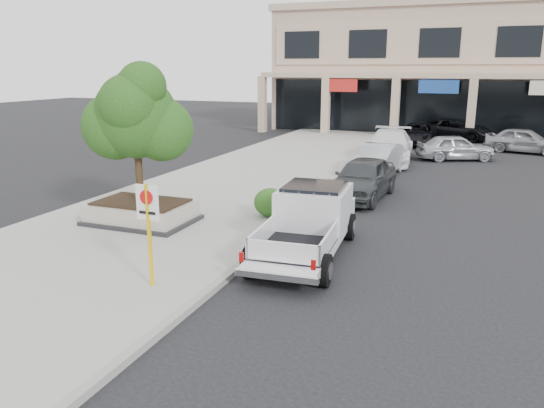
% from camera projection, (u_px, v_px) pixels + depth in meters
% --- Properties ---
extents(ground, '(120.00, 120.00, 0.00)m').
position_uv_depth(ground, '(295.00, 283.00, 12.27)').
color(ground, black).
rests_on(ground, ground).
extents(sidewalk, '(8.00, 52.00, 0.15)m').
position_uv_depth(sidewalk, '(207.00, 200.00, 19.60)').
color(sidewalk, gray).
rests_on(sidewalk, ground).
extents(curb, '(0.20, 52.00, 0.15)m').
position_uv_depth(curb, '(309.00, 211.00, 18.20)').
color(curb, gray).
rests_on(curb, ground).
extents(planter, '(3.20, 2.20, 0.68)m').
position_uv_depth(planter, '(142.00, 212.00, 16.52)').
color(planter, black).
rests_on(planter, sidewalk).
extents(planter_tree, '(2.90, 2.55, 4.00)m').
position_uv_depth(planter_tree, '(142.00, 117.00, 15.87)').
color(planter_tree, black).
rests_on(planter_tree, planter).
extents(no_parking_sign, '(0.55, 0.09, 2.30)m').
position_uv_depth(no_parking_sign, '(148.00, 221.00, 11.41)').
color(no_parking_sign, '#DEB40B').
rests_on(no_parking_sign, sidewalk).
extents(hedge, '(1.10, 0.99, 0.93)m').
position_uv_depth(hedge, '(271.00, 202.00, 17.09)').
color(hedge, '#214814').
rests_on(hedge, sidewalk).
extents(pickup_truck, '(2.43, 5.63, 1.73)m').
position_uv_depth(pickup_truck, '(306.00, 225.00, 13.84)').
color(pickup_truck, silver).
rests_on(pickup_truck, ground).
extents(curb_car_a, '(2.15, 4.66, 1.55)m').
position_uv_depth(curb_car_a, '(363.00, 178.00, 20.07)').
color(curb_car_a, '#323638').
rests_on(curb_car_a, ground).
extents(curb_car_b, '(2.08, 4.50, 1.43)m').
position_uv_depth(curb_car_b, '(377.00, 160.00, 24.30)').
color(curb_car_b, '#A2A6AA').
rests_on(curb_car_b, ground).
extents(curb_car_c, '(2.82, 5.91, 1.66)m').
position_uv_depth(curb_car_c, '(389.00, 146.00, 27.73)').
color(curb_car_c, white).
rests_on(curb_car_c, ground).
extents(curb_car_d, '(2.28, 4.87, 1.35)m').
position_uv_depth(curb_car_d, '(416.00, 134.00, 34.11)').
color(curb_car_d, black).
rests_on(curb_car_d, ground).
extents(lot_car_a, '(4.35, 3.08, 1.37)m').
position_uv_depth(lot_car_a, '(456.00, 147.00, 28.37)').
color(lot_car_a, '#A8ABB0').
rests_on(lot_car_a, ground).
extents(lot_car_d, '(5.51, 3.37, 1.43)m').
position_uv_depth(lot_car_d, '(454.00, 129.00, 36.28)').
color(lot_car_d, black).
rests_on(lot_car_d, ground).
extents(lot_car_e, '(4.53, 2.61, 1.45)m').
position_uv_depth(lot_car_e, '(524.00, 140.00, 30.77)').
color(lot_car_e, gray).
rests_on(lot_car_e, ground).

